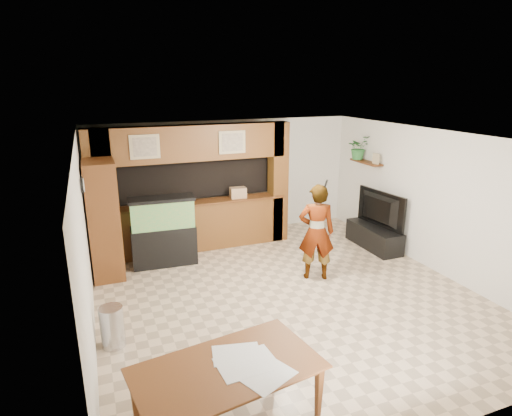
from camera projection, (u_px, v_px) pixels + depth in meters
name	position (u px, v px, depth m)	size (l,w,h in m)	color
floor	(285.00, 293.00, 7.17)	(6.50, 6.50, 0.00)	tan
ceiling	(288.00, 138.00, 6.43)	(6.50, 6.50, 0.00)	white
wall_back	(225.00, 178.00, 9.70)	(6.00, 6.00, 0.00)	silver
wall_left	(85.00, 245.00, 5.75)	(6.50, 6.50, 0.00)	silver
wall_right	(434.00, 201.00, 7.84)	(6.50, 6.50, 0.00)	silver
partition	(190.00, 187.00, 8.81)	(4.20, 0.99, 2.60)	brown
wall_clock	(82.00, 185.00, 6.48)	(0.05, 0.25, 0.25)	black
wall_shelf	(366.00, 162.00, 9.42)	(0.25, 0.90, 0.04)	#5D2F16
pantry_cabinet	(104.00, 220.00, 7.57)	(0.53, 0.86, 2.11)	#5D2F16
trash_can	(112.00, 327.00, 5.67)	(0.31, 0.31, 0.57)	#B2B2B7
aquarium	(163.00, 232.00, 8.14)	(1.21, 0.45, 1.34)	black
tv_stand	(374.00, 237.00, 9.10)	(0.51, 1.38, 0.46)	black
television	(376.00, 210.00, 8.93)	(1.31, 0.17, 0.75)	black
photo_frame	(376.00, 159.00, 9.08)	(0.03, 0.17, 0.22)	tan
potted_plant	(358.00, 147.00, 9.58)	(0.48, 0.42, 0.53)	#2B6D31
person	(316.00, 232.00, 7.51)	(0.63, 0.42, 1.74)	#9A7D54
microphone	(326.00, 184.00, 7.12)	(0.03, 0.03, 0.15)	black
dining_table	(229.00, 397.00, 4.36)	(1.87, 1.04, 0.66)	#5D2F16
newspaper_a	(247.00, 363.00, 4.35)	(0.60, 0.44, 0.01)	silver
newspaper_b	(268.00, 376.00, 4.16)	(0.50, 0.36, 0.01)	silver
newspaper_c	(237.00, 354.00, 4.49)	(0.50, 0.36, 0.01)	silver
counter_box	(238.00, 193.00, 9.04)	(0.33, 0.22, 0.22)	#A17A57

